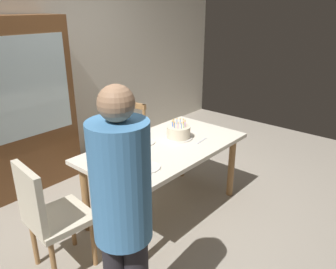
# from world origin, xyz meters

# --- Properties ---
(ground) EXTENTS (6.40, 6.40, 0.00)m
(ground) POSITION_xyz_m (0.00, 0.00, 0.00)
(ground) COLOR #9E9384
(back_wall) EXTENTS (6.40, 0.10, 2.60)m
(back_wall) POSITION_xyz_m (0.00, 1.85, 1.30)
(back_wall) COLOR silver
(back_wall) RESTS_ON ground
(dining_table) EXTENTS (1.62, 0.89, 0.73)m
(dining_table) POSITION_xyz_m (0.00, 0.00, 0.64)
(dining_table) COLOR silver
(dining_table) RESTS_ON ground
(birthday_cake) EXTENTS (0.28, 0.28, 0.19)m
(birthday_cake) POSITION_xyz_m (0.23, 0.02, 0.79)
(birthday_cake) COLOR silver
(birthday_cake) RESTS_ON dining_table
(plate_near_celebrant) EXTENTS (0.22, 0.22, 0.01)m
(plate_near_celebrant) POSITION_xyz_m (-0.44, -0.20, 0.74)
(plate_near_celebrant) COLOR white
(plate_near_celebrant) RESTS_ON dining_table
(plate_far_side) EXTENTS (0.22, 0.22, 0.01)m
(plate_far_side) POSITION_xyz_m (-0.08, 0.20, 0.74)
(plate_far_side) COLOR white
(plate_far_side) RESTS_ON dining_table
(fork_near_celebrant) EXTENTS (0.18, 0.02, 0.01)m
(fork_near_celebrant) POSITION_xyz_m (-0.60, -0.22, 0.73)
(fork_near_celebrant) COLOR silver
(fork_near_celebrant) RESTS_ON dining_table
(fork_far_side) EXTENTS (0.18, 0.04, 0.01)m
(fork_far_side) POSITION_xyz_m (-0.24, 0.20, 0.73)
(fork_far_side) COLOR silver
(fork_far_side) RESTS_ON dining_table
(fork_near_guest) EXTENTS (0.18, 0.03, 0.01)m
(fork_near_guest) POSITION_xyz_m (0.33, -0.21, 0.73)
(fork_near_guest) COLOR silver
(fork_near_guest) RESTS_ON dining_table
(chair_spindle_back) EXTENTS (0.49, 0.49, 0.95)m
(chair_spindle_back) POSITION_xyz_m (0.15, 0.77, 0.46)
(chair_spindle_back) COLOR beige
(chair_spindle_back) RESTS_ON ground
(chair_upholstered) EXTENTS (0.48, 0.48, 0.95)m
(chair_upholstered) POSITION_xyz_m (-1.20, 0.12, 0.53)
(chair_upholstered) COLOR beige
(chair_upholstered) RESTS_ON ground
(person_celebrant) EXTENTS (0.32, 0.32, 1.66)m
(person_celebrant) POSITION_xyz_m (-1.22, -0.77, 0.94)
(person_celebrant) COLOR #262328
(person_celebrant) RESTS_ON ground
(china_cabinet) EXTENTS (1.10, 0.45, 1.90)m
(china_cabinet) POSITION_xyz_m (-0.61, 1.56, 0.95)
(china_cabinet) COLOR brown
(china_cabinet) RESTS_ON ground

